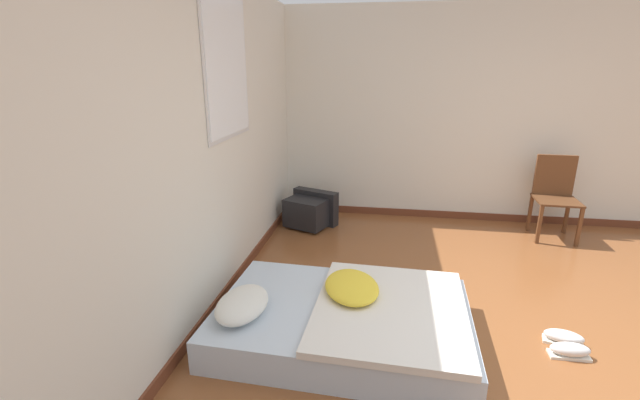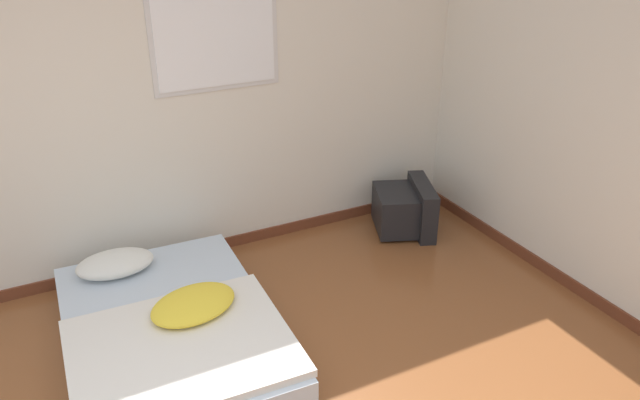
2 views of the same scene
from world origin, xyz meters
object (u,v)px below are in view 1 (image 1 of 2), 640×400
Objects in this scene: crt_tv at (310,210)px; sneaker_pair at (567,344)px; wooden_chair at (555,190)px; mattress_bed at (344,319)px.

crt_tv reaches higher than sneaker_pair.
sneaker_pair is at bearing 165.13° from wooden_chair.
wooden_chair reaches higher than mattress_bed.
mattress_bed is 1.56m from sneaker_pair.
mattress_bed reaches higher than sneaker_pair.
mattress_bed is at bearing 137.72° from wooden_chair.
sneaker_pair is (0.10, -1.55, -0.10)m from mattress_bed.
sneaker_pair is at bearing -133.48° from crt_tv.
wooden_chair is at bearing -42.28° from mattress_bed.
wooden_chair is 3.20× the size of sneaker_pair.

